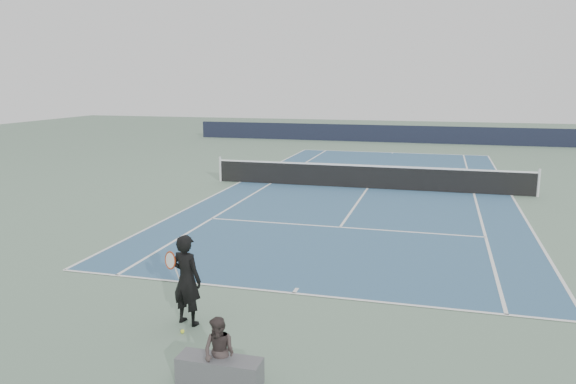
% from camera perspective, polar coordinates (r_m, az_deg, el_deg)
% --- Properties ---
extents(ground, '(80.00, 80.00, 0.00)m').
position_cam_1_polar(ground, '(23.01, 8.09, 0.35)').
color(ground, slate).
extents(court_surface, '(10.97, 23.77, 0.01)m').
position_cam_1_polar(court_surface, '(23.01, 8.09, 0.37)').
color(court_surface, '#345A7C').
rests_on(court_surface, ground).
extents(tennis_net, '(12.90, 0.10, 1.07)m').
position_cam_1_polar(tennis_net, '(22.92, 8.12, 1.59)').
color(tennis_net, silver).
rests_on(tennis_net, ground).
extents(windscreen_far, '(30.00, 0.25, 1.20)m').
position_cam_1_polar(windscreen_far, '(40.58, 11.33, 5.80)').
color(windscreen_far, black).
rests_on(windscreen_far, ground).
extents(tennis_player, '(0.81, 0.59, 1.66)m').
position_cam_1_polar(tennis_player, '(10.26, -10.27, -8.75)').
color(tennis_player, black).
rests_on(tennis_player, ground).
extents(tennis_ball, '(0.07, 0.07, 0.07)m').
position_cam_1_polar(tennis_ball, '(10.19, -10.68, -13.74)').
color(tennis_ball, yellow).
rests_on(tennis_ball, ground).
extents(spectator_bench, '(1.29, 0.69, 1.06)m').
position_cam_1_polar(spectator_bench, '(8.48, -6.98, -16.71)').
color(spectator_bench, '#525256').
rests_on(spectator_bench, ground).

